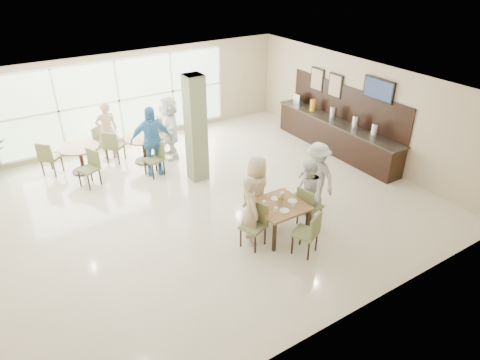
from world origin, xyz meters
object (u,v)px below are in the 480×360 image
teen_left (251,210)px  adult_a (152,141)px  round_table_right (144,143)px  adult_standing (107,130)px  main_table (279,208)px  round_table_left (80,153)px  teen_standing (317,175)px  buffet_counter (336,134)px  adult_b (169,127)px  teen_far (257,190)px  teen_right (308,193)px

teen_left → adult_a: (-0.49, 4.00, 0.18)m
round_table_right → adult_standing: size_ratio=0.60×
main_table → round_table_left: (-2.78, 5.23, -0.10)m
round_table_left → teen_left: teen_left is taller
teen_standing → buffet_counter: bearing=124.2°
adult_b → teen_far: bearing=14.1°
round_table_right → adult_b: 0.85m
round_table_left → buffet_counter: bearing=-21.8°
round_table_left → buffet_counter: size_ratio=0.23×
teen_right → round_table_right: bearing=-138.8°
buffet_counter → teen_far: (-4.13, -1.82, 0.24)m
round_table_left → teen_standing: (4.24, -4.74, 0.24)m
teen_left → teen_standing: size_ratio=0.96×
teen_left → adult_b: (0.33, 4.69, 0.15)m
adult_standing → adult_a: bearing=116.4°
teen_left → teen_far: size_ratio=0.97×
buffet_counter → teen_right: buffet_counter is taller
adult_b → adult_standing: bearing=-109.2°
adult_standing → round_table_left: bearing=28.1°
round_table_right → teen_left: 4.83m
round_table_right → teen_far: bearing=-76.8°
buffet_counter → teen_standing: (-2.57, -2.01, 0.25)m
adult_b → adult_a: bearing=-38.9°
teen_left → teen_far: teen_far is taller
round_table_left → adult_b: 2.52m
teen_left → teen_standing: 2.15m
teen_left → teen_right: (1.45, -0.08, -0.01)m
teen_left → adult_standing: size_ratio=0.90×
round_table_left → adult_standing: adult_standing is taller
round_table_right → teen_right: size_ratio=0.67×
buffet_counter → teen_left: 5.27m
buffet_counter → adult_standing: size_ratio=2.73×
teen_right → adult_standing: (-2.65, 5.66, 0.10)m
buffet_counter → teen_far: size_ratio=2.97×
round_table_left → teen_far: (2.68, -4.55, 0.23)m
adult_a → adult_b: (0.82, 0.69, -0.03)m
teen_left → round_table_right: bearing=17.9°
teen_left → adult_standing: (-1.20, 5.58, 0.09)m
teen_right → adult_a: (-1.93, 4.08, 0.18)m
buffet_counter → round_table_left: bearing=158.2°
adult_standing → round_table_right: bearing=136.8°
teen_left → buffet_counter: bearing=-50.2°
adult_a → round_table_left: bearing=162.0°
round_table_right → adult_a: 0.90m
round_table_left → teen_left: size_ratio=0.69×
teen_standing → adult_b: size_ratio=0.87×
main_table → buffet_counter: bearing=31.8°
round_table_right → adult_standing: 1.13m
adult_b → round_table_right: bearing=-87.9°
round_table_left → adult_a: adult_a is taller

